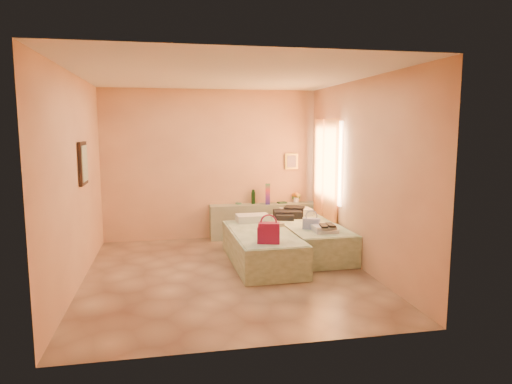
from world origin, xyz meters
The scene contains 16 objects.
ground centered at (0.00, 0.00, 0.00)m, with size 4.50×4.50×0.00m, color tan.
room_walls centered at (0.21, 0.57, 1.79)m, with size 4.02×4.51×2.81m.
headboard_ledge centered at (0.98, 2.10, 0.33)m, with size 2.05×0.30×0.65m, color gray.
bed_left centered at (0.60, 0.44, 0.25)m, with size 0.90×2.00×0.50m, color beige.
bed_right centered at (1.50, 0.86, 0.25)m, with size 0.90×2.00×0.50m, color beige.
water_bottle centered at (0.79, 2.16, 0.78)m, with size 0.07×0.07×0.26m, color #153A1A.
rainbow_box centered at (1.05, 2.05, 0.85)m, with size 0.09×0.09×0.39m, color maroon.
small_dish centered at (0.50, 2.18, 0.66)m, with size 0.12×0.12×0.03m, color #488467.
green_book centered at (1.34, 2.12, 0.66)m, with size 0.16×0.12×0.03m, color #25462F.
flower_vase centered at (1.64, 2.18, 0.77)m, with size 0.18×0.18×0.24m, color white.
magenta_handbag centered at (0.54, -0.25, 0.64)m, with size 0.31×0.17×0.29m, color maroon.
khaki_garment centered at (0.84, 0.81, 0.53)m, with size 0.32×0.26×0.06m, color tan.
clothes_pile centered at (1.32, 1.47, 0.58)m, with size 0.54×0.54×0.16m, color black.
blue_handbag centered at (1.40, 0.48, 0.59)m, with size 0.27×0.11×0.17m, color #435AA1.
towel_stack centered at (1.55, 0.24, 0.55)m, with size 0.35×0.30×0.10m, color silver.
sandal_pair centered at (1.56, 0.19, 0.61)m, with size 0.20×0.26×0.03m, color black.
Camera 1 is at (-0.82, -6.30, 2.09)m, focal length 32.00 mm.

